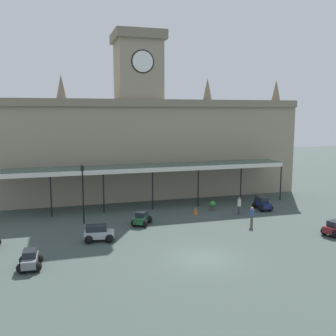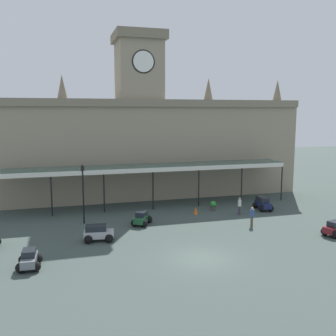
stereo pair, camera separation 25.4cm
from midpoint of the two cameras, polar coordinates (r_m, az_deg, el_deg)
The scene contains 13 objects.
ground_plane at distance 26.54m, azimuth 5.24°, elevation -13.28°, with size 140.00×140.00×0.00m, color #3D4A45.
station_building at distance 44.26m, azimuth -4.07°, elevation 3.79°, with size 37.28×5.92×18.46m.
entrance_canopy at distance 39.46m, azimuth -2.51°, elevation 0.15°, with size 29.53×3.26×4.32m.
car_silver_estate at distance 30.03m, azimuth -10.09°, elevation -9.63°, with size 2.35×1.73×1.27m.
car_green_sedan at distance 33.79m, azimuth -3.72°, elevation -7.59°, with size 2.08×2.25×1.19m.
car_grey_sedan at distance 26.28m, azimuth -19.67°, elevation -12.79°, with size 1.58×2.09×1.19m.
car_maroon_sedan at distance 33.67m, azimuth 23.81°, elevation -8.35°, with size 2.21×1.84×1.19m.
car_navy_estate at distance 39.93m, azimuth 14.11°, elevation -5.24°, with size 1.67×2.32×1.27m.
pedestrian_near_entrance at distance 34.04m, azimuth 12.59°, elevation -6.94°, with size 0.34×0.34×1.67m.
pedestrian_crossing_forecourt at distance 37.50m, azimuth 10.79°, elevation -5.47°, with size 0.34×0.38×1.67m.
victorian_lamppost at distance 34.19m, azimuth -12.32°, elevation -2.84°, with size 0.30×0.30×5.27m.
traffic_cone at distance 37.21m, azimuth 4.35°, elevation -6.31°, with size 0.40×0.40×0.73m, color orange.
planter_by_canopy at distance 38.73m, azimuth 6.92°, elevation -5.58°, with size 0.60×0.60×0.96m.
Camera 2 is at (-8.83, -23.04, 9.76)m, focal length 40.97 mm.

